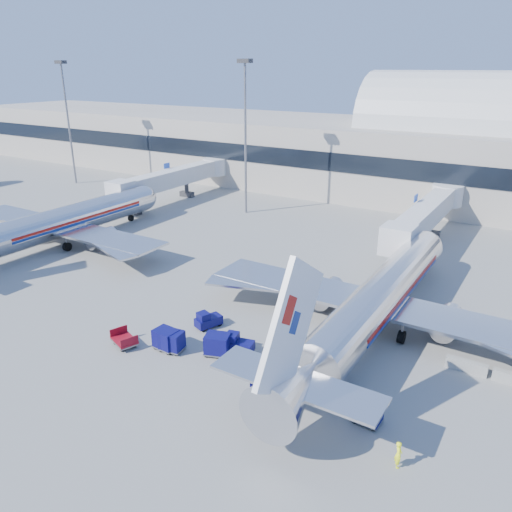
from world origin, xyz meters
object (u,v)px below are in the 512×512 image
Objects in this scene: jetbridge_near at (428,212)px; cart_solo_far at (368,412)px; ramp_worker at (398,454)px; cart_train_b at (172,341)px; cart_solo_near at (264,387)px; airliner_main at (378,299)px; mast_far_west at (66,105)px; tug_left at (208,320)px; tug_lead at (237,344)px; cart_train_a at (218,344)px; mast_west at (245,116)px; barrier_near at (466,366)px; airliner_mid at (58,223)px; cart_open_red at (125,341)px; cart_train_c at (166,339)px; tug_right at (326,374)px; jetbridge_mid at (178,177)px.

jetbridge_near is 15.01× the size of cart_solo_far.
ramp_worker is (8.90, -41.04, -3.07)m from jetbridge_near.
cart_train_b is 1.04× the size of cart_solo_near.
airliner_main is 75.44m from mast_far_west.
tug_left is 1.29× the size of cart_solo_near.
airliner_main is 13.95× the size of tug_lead.
airliner_main is 15.58× the size of cart_train_a.
mast_west is 11.24× the size of cart_solo_near.
mast_west is 7.53× the size of barrier_near.
cart_solo_near is (-0.95, -39.61, -3.12)m from jetbridge_near.
barrier_near is (50.00, -2.51, -2.48)m from airliner_mid.
cart_solo_near is (66.65, -38.80, -13.98)m from mast_far_west.
cart_train_a is at bearing -112.44° from tug_left.
tug_left reaches higher than cart_open_red.
mast_far_west is at bearing 137.66° from tug_lead.
airliner_main is 18.32× the size of cart_train_c.
jetbridge_near is at bearing 77.25° from cart_train_c.
airliner_mid is 14.34× the size of tug_left.
ramp_worker is (2.79, -2.72, 0.02)m from cart_solo_far.
tug_right is (69.51, -34.72, -14.19)m from mast_far_west.
cart_open_red is at bearing -166.92° from cart_train_b.
mast_west is at bearing 143.62° from barrier_near.
tug_lead is at bearing -15.49° from airliner_mid.
jetbridge_mid is at bearing 176.79° from mast_west.
tug_lead is at bearing -57.99° from mast_west.
cart_train_a reaches higher than cart_solo_near.
jetbridge_near reaches higher than cart_solo_far.
cart_train_c is at bearing -137.98° from airliner_main.
tug_right is 16.67m from cart_open_red.
cart_train_a is 3.78m from cart_train_b.
mast_west is (14.40, -0.81, 10.86)m from jetbridge_mid.
mast_west reaches higher than cart_train_a.
cart_solo_far is at bearing -25.68° from cart_train_a.
jetbridge_mid is at bearing -174.34° from tug_right.
tug_lead is (61.79, -34.86, -14.06)m from mast_far_west.
barrier_near is at bearing -28.80° from jetbridge_mid.
airliner_mid reaches higher than ramp_worker.
jetbridge_near is at bearing 90.73° from cart_open_red.
mast_far_west is 78.38m from cart_solo_near.
mast_far_west is 1.00× the size of mast_west.
cart_solo_near is (9.36, -5.96, 0.11)m from tug_left.
cart_solo_far is (3.71, -12.02, -2.09)m from airliner_main.
cart_train_c is (-0.65, -4.69, 0.22)m from tug_left.
mast_west reaches higher than ramp_worker.
tug_right is at bearing -11.91° from tug_lead.
mast_far_west is at bearing 130.13° from cart_train_a.
cart_train_c is (-4.05, -1.50, -0.02)m from cart_train_a.
mast_west is 43.34m from cart_train_c.
ramp_worker is at bearing -90.40° from tug_left.
cart_train_b is at bearing 155.94° from cart_solo_near.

